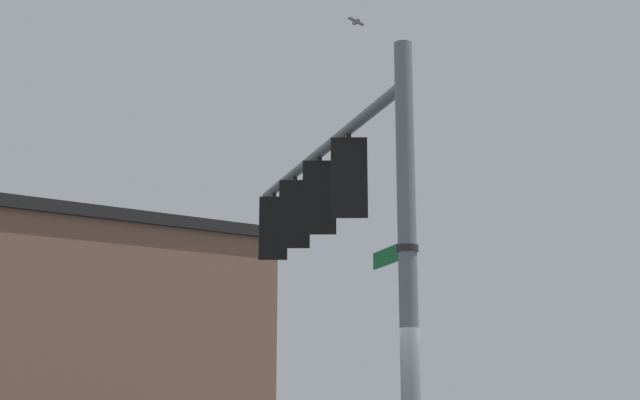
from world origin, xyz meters
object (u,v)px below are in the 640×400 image
traffic_light_mid_inner (320,199)px  bird_flying (356,22)px  traffic_light_nearest_pole (349,180)px  street_name_sign (397,253)px  traffic_light_mid_outer (295,216)px  traffic_light_arm_end (274,230)px

traffic_light_mid_inner → bird_flying: size_ratio=3.75×
traffic_light_mid_inner → bird_flying: (0.69, 2.44, 4.23)m
traffic_light_nearest_pole → street_name_sign: 2.20m
traffic_light_mid_inner → traffic_light_mid_outer: same height
traffic_light_nearest_pole → traffic_light_arm_end: same height
traffic_light_nearest_pole → traffic_light_mid_inner: same height
bird_flying → traffic_light_mid_outer: bearing=-134.4°
traffic_light_arm_end → bird_flying: 4.52m
bird_flying → traffic_light_arm_end: bearing=176.5°
traffic_light_nearest_pole → traffic_light_mid_inner: bearing=110.0°
traffic_light_nearest_pole → street_name_sign: bearing=-70.3°
traffic_light_nearest_pole → traffic_light_arm_end: (-1.38, 3.81, 0.00)m
traffic_light_mid_inner → traffic_light_arm_end: bearing=110.0°
traffic_light_mid_outer → bird_flying: (1.15, 1.17, 4.23)m
traffic_light_arm_end → traffic_light_mid_outer: bearing=-70.0°
traffic_light_mid_outer → traffic_light_arm_end: same height
traffic_light_nearest_pole → bird_flying: size_ratio=3.75×
street_name_sign → bird_flying: bearing=93.8°
traffic_light_mid_inner → bird_flying: bearing=74.3°
traffic_light_mid_inner → street_name_sign: size_ratio=1.13×
traffic_light_nearest_pole → bird_flying: bird_flying is taller
traffic_light_nearest_pole → street_name_sign: size_ratio=1.13×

